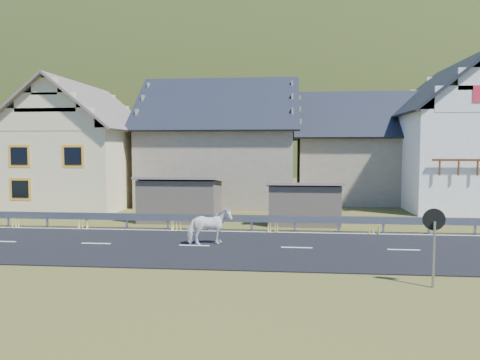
# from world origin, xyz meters

# --- Properties ---
(ground) EXTENTS (160.00, 160.00, 0.00)m
(ground) POSITION_xyz_m (0.00, 0.00, 0.00)
(ground) COLOR #43471E
(ground) RESTS_ON ground
(road) EXTENTS (60.00, 7.00, 0.04)m
(road) POSITION_xyz_m (0.00, 0.00, 0.02)
(road) COLOR black
(road) RESTS_ON ground
(lane_markings) EXTENTS (60.00, 6.60, 0.01)m
(lane_markings) POSITION_xyz_m (0.00, 0.00, 0.04)
(lane_markings) COLOR silver
(lane_markings) RESTS_ON road
(guardrail) EXTENTS (28.10, 0.09, 0.75)m
(guardrail) POSITION_xyz_m (-0.00, 3.68, 0.56)
(guardrail) COLOR #93969B
(guardrail) RESTS_ON ground
(shed_left) EXTENTS (4.30, 3.30, 2.40)m
(shed_left) POSITION_xyz_m (-2.00, 6.50, 1.10)
(shed_left) COLOR brown
(shed_left) RESTS_ON ground
(shed_right) EXTENTS (3.80, 2.90, 2.20)m
(shed_right) POSITION_xyz_m (4.50, 6.00, 1.00)
(shed_right) COLOR brown
(shed_right) RESTS_ON ground
(house_cream) EXTENTS (7.80, 9.80, 8.30)m
(house_cream) POSITION_xyz_m (-10.00, 12.00, 4.36)
(house_cream) COLOR beige
(house_cream) RESTS_ON ground
(house_stone_a) EXTENTS (10.80, 9.80, 8.90)m
(house_stone_a) POSITION_xyz_m (-1.00, 15.00, 4.63)
(house_stone_a) COLOR gray
(house_stone_a) RESTS_ON ground
(house_stone_b) EXTENTS (9.80, 8.80, 8.10)m
(house_stone_b) POSITION_xyz_m (9.00, 17.00, 4.24)
(house_stone_b) COLOR gray
(house_stone_b) RESTS_ON ground
(house_white) EXTENTS (8.80, 10.80, 9.70)m
(house_white) POSITION_xyz_m (15.00, 14.00, 5.06)
(house_white) COLOR white
(house_white) RESTS_ON ground
(mountain) EXTENTS (440.00, 280.00, 260.00)m
(mountain) POSITION_xyz_m (5.00, 180.00, -20.00)
(mountain) COLOR #253511
(mountain) RESTS_ON ground
(conifer_patch) EXTENTS (76.00, 50.00, 28.00)m
(conifer_patch) POSITION_xyz_m (-55.00, 110.00, 6.00)
(conifer_patch) COLOR black
(conifer_patch) RESTS_ON ground
(horse) EXTENTS (1.39, 1.88, 1.45)m
(horse) POSITION_xyz_m (0.56, 0.25, 0.76)
(horse) COLOR white
(horse) RESTS_ON road
(traffic_mirror) EXTENTS (0.61, 0.17, 2.20)m
(traffic_mirror) POSITION_xyz_m (7.66, -4.60, 1.62)
(traffic_mirror) COLOR #93969B
(traffic_mirror) RESTS_ON ground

